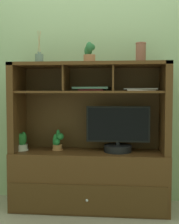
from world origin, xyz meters
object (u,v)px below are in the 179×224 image
(media_console, at_px, (90,162))
(ceramic_vase, at_px, (141,53))
(tv_monitor, at_px, (118,134))
(diffuser_bottle, at_px, (39,58))
(potted_orchid, at_px, (58,142))
(potted_fern, at_px, (21,142))
(potted_succulent, at_px, (89,54))
(magazine_stack_centre, at_px, (92,89))
(magazine_stack_left, at_px, (141,90))

(media_console, relative_size, ceramic_vase, 7.73)
(tv_monitor, xyz_separation_m, ceramic_vase, (0.20, 0.02, 0.74))
(media_console, height_order, diffuser_bottle, diffuser_bottle)
(potted_orchid, distance_m, ceramic_vase, 1.13)
(diffuser_bottle, bearing_deg, potted_fern, -179.93)
(tv_monitor, bearing_deg, potted_succulent, -176.98)
(magazine_stack_centre, xyz_separation_m, ceramic_vase, (0.44, 0.01, 0.32))
(magazine_stack_centre, bearing_deg, diffuser_bottle, -176.81)
(potted_orchid, bearing_deg, tv_monitor, -2.71)
(potted_fern, bearing_deg, magazine_stack_left, 0.82)
(magazine_stack_left, bearing_deg, potted_succulent, -178.23)
(tv_monitor, distance_m, potted_fern, 0.91)
(potted_orchid, height_order, magazine_stack_centre, magazine_stack_centre)
(potted_fern, height_order, potted_succulent, potted_succulent)
(potted_orchid, relative_size, potted_succulent, 1.02)
(potted_succulent, height_order, ceramic_vase, potted_succulent)
(potted_fern, bearing_deg, media_console, 1.90)
(potted_succulent, bearing_deg, potted_orchid, 172.35)
(magazine_stack_centre, bearing_deg, media_console, -164.69)
(potted_succulent, relative_size, ceramic_vase, 1.03)
(media_console, relative_size, magazine_stack_left, 4.50)
(media_console, bearing_deg, potted_fern, -178.10)
(diffuser_bottle, bearing_deg, media_console, 2.62)
(potted_orchid, distance_m, potted_fern, 0.34)
(potted_orchid, height_order, potted_fern, potted_orchid)
(potted_fern, distance_m, magazine_stack_centre, 0.84)
(media_console, height_order, potted_fern, media_console)
(media_console, relative_size, diffuser_bottle, 4.78)
(magazine_stack_centre, bearing_deg, ceramic_vase, 1.35)
(media_console, height_order, ceramic_vase, ceramic_vase)
(media_console, height_order, magazine_stack_left, media_console)
(magazine_stack_left, distance_m, diffuser_bottle, 0.98)
(diffuser_bottle, distance_m, ceramic_vase, 0.93)
(media_console, distance_m, potted_succulent, 1.01)
(magazine_stack_left, relative_size, ceramic_vase, 1.72)
(diffuser_bottle, height_order, potted_succulent, diffuser_bottle)
(magazine_stack_centre, distance_m, diffuser_bottle, 0.56)
(tv_monitor, distance_m, ceramic_vase, 0.77)
(potted_fern, distance_m, potted_succulent, 1.04)
(tv_monitor, height_order, potted_orchid, tv_monitor)
(media_console, relative_size, potted_fern, 8.26)
(media_console, distance_m, tv_monitor, 0.38)
(diffuser_bottle, xyz_separation_m, ceramic_vase, (0.93, 0.04, 0.04))
(media_console, distance_m, potted_orchid, 0.36)
(magazine_stack_left, distance_m, potted_succulent, 0.57)
(ceramic_vase, bearing_deg, media_console, -177.99)
(tv_monitor, relative_size, potted_orchid, 2.98)
(magazine_stack_left, bearing_deg, potted_fern, -179.18)
(potted_succulent, bearing_deg, potted_fern, -179.88)
(potted_succulent, distance_m, ceramic_vase, 0.47)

